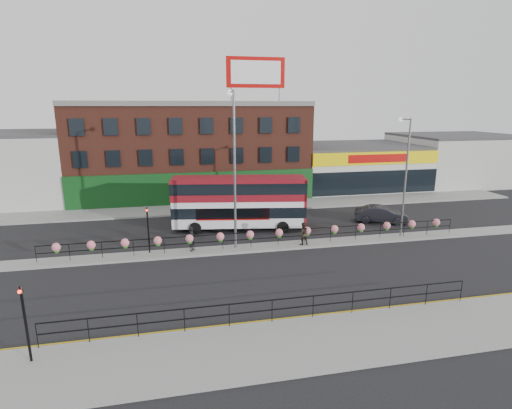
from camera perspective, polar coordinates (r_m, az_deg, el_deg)
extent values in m
plane|color=black|center=(28.77, 1.24, -6.25)|extent=(120.00, 120.00, 0.00)
cube|color=gray|center=(18.42, 10.21, -18.61)|extent=(60.00, 4.00, 0.15)
cube|color=gray|center=(40.02, -2.66, -0.34)|extent=(60.00, 4.00, 0.15)
cube|color=gray|center=(28.75, 1.24, -6.11)|extent=(60.00, 1.60, 0.15)
cube|color=gold|center=(20.29, 7.70, -15.45)|extent=(60.00, 0.10, 0.01)
cube|color=gold|center=(20.14, 7.87, -15.69)|extent=(60.00, 0.10, 0.01)
cube|color=brown|center=(46.61, -9.24, 7.67)|extent=(25.00, 12.00, 10.00)
cube|color=#3F3F42|center=(46.35, -9.50, 14.01)|extent=(25.00, 12.00, 0.30)
cube|color=#0E3D14|center=(41.10, -8.63, 2.22)|extent=(25.00, 0.25, 3.40)
cube|color=silver|center=(51.87, 13.61, 5.29)|extent=(15.00, 12.00, 5.00)
cube|color=#3F3F42|center=(51.55, 13.78, 8.20)|extent=(15.00, 12.00, 0.30)
cube|color=#F1D601|center=(46.27, 16.95, 6.33)|extent=(15.00, 0.25, 1.40)
cube|color=#AD0604|center=(46.16, 17.02, 6.31)|extent=(7.00, 0.10, 0.90)
cube|color=black|center=(46.67, 16.72, 3.05)|extent=(15.00, 0.25, 2.60)
cube|color=#B6B6B1|center=(59.62, 26.63, 5.77)|extent=(14.50, 12.00, 6.00)
cube|color=#3F3F42|center=(59.34, 26.96, 8.78)|extent=(14.50, 12.00, 0.30)
cube|color=#AD0604|center=(42.33, -0.04, 18.35)|extent=(6.00, 0.25, 3.00)
cube|color=white|center=(42.19, 0.00, 18.37)|extent=(5.10, 0.04, 2.25)
cylinder|color=slate|center=(41.77, -3.52, 15.37)|extent=(0.12, 0.12, 1.40)
cylinder|color=slate|center=(42.80, 3.36, 15.33)|extent=(0.12, 0.12, 1.40)
cube|color=black|center=(28.36, 1.25, -3.88)|extent=(30.00, 0.05, 0.05)
cube|color=black|center=(28.52, 1.25, -4.82)|extent=(30.00, 0.05, 0.05)
cylinder|color=black|center=(29.23, -28.94, -6.27)|extent=(0.04, 0.04, 1.10)
cylinder|color=black|center=(28.69, -25.11, -6.19)|extent=(0.04, 0.04, 1.10)
cylinder|color=black|center=(28.28, -21.15, -6.08)|extent=(0.04, 0.04, 1.10)
cylinder|color=black|center=(28.00, -17.09, -5.94)|extent=(0.04, 0.04, 1.10)
cylinder|color=black|center=(27.87, -12.98, -5.76)|extent=(0.04, 0.04, 1.10)
cylinder|color=black|center=(27.89, -8.86, -5.55)|extent=(0.04, 0.04, 1.10)
cylinder|color=black|center=(28.04, -4.76, -5.32)|extent=(0.04, 0.04, 1.10)
cylinder|color=black|center=(28.34, -0.73, -5.06)|extent=(0.04, 0.04, 1.10)
cylinder|color=black|center=(28.77, 3.19, -4.79)|extent=(0.04, 0.04, 1.10)
cylinder|color=black|center=(29.33, 6.98, -4.50)|extent=(0.04, 0.04, 1.10)
cylinder|color=black|center=(30.02, 10.61, -4.21)|extent=(0.04, 0.04, 1.10)
cylinder|color=black|center=(30.82, 14.06, -3.92)|extent=(0.04, 0.04, 1.10)
cylinder|color=black|center=(31.73, 17.32, -3.63)|extent=(0.04, 0.04, 1.10)
cylinder|color=black|center=(32.73, 20.39, -3.34)|extent=(0.04, 0.04, 1.10)
cylinder|color=black|center=(33.82, 23.26, -3.07)|extent=(0.04, 0.04, 1.10)
cylinder|color=black|center=(34.99, 25.95, -2.80)|extent=(0.04, 0.04, 1.10)
sphere|color=#DB737E|center=(28.75, -26.65, -5.48)|extent=(0.56, 0.56, 0.56)
sphere|color=#2B6D1E|center=(28.82, -26.60, -5.91)|extent=(0.36, 0.36, 0.36)
sphere|color=#DB737E|center=(28.26, -22.49, -5.36)|extent=(0.56, 0.56, 0.56)
sphere|color=#2B6D1E|center=(28.34, -22.45, -5.80)|extent=(0.36, 0.36, 0.36)
sphere|color=#DB737E|center=(27.93, -18.22, -5.21)|extent=(0.56, 0.56, 0.56)
sphere|color=#2B6D1E|center=(28.01, -18.18, -5.65)|extent=(0.36, 0.36, 0.36)
sphere|color=#DB737E|center=(27.76, -13.86, -5.02)|extent=(0.56, 0.56, 0.56)
sphere|color=#2B6D1E|center=(27.83, -13.84, -5.47)|extent=(0.36, 0.36, 0.36)
sphere|color=#DB737E|center=(27.75, -9.48, -4.81)|extent=(0.56, 0.56, 0.56)
sphere|color=#2B6D1E|center=(27.82, -9.47, -5.26)|extent=(0.36, 0.36, 0.36)
sphere|color=#DB737E|center=(27.89, -5.13, -4.57)|extent=(0.56, 0.56, 0.56)
sphere|color=#2B6D1E|center=(27.97, -5.12, -5.01)|extent=(0.36, 0.36, 0.36)
sphere|color=#DB737E|center=(28.20, -0.85, -4.30)|extent=(0.56, 0.56, 0.56)
sphere|color=#2B6D1E|center=(28.27, -0.85, -4.75)|extent=(0.36, 0.36, 0.36)
sphere|color=#DB737E|center=(28.66, 3.32, -4.02)|extent=(0.56, 0.56, 0.56)
sphere|color=#2B6D1E|center=(28.73, 3.31, -4.46)|extent=(0.36, 0.36, 0.36)
sphere|color=#DB737E|center=(29.27, 7.33, -3.74)|extent=(0.56, 0.56, 0.56)
sphere|color=#2B6D1E|center=(29.34, 7.31, -4.16)|extent=(0.36, 0.36, 0.36)
sphere|color=#DB737E|center=(30.01, 11.15, -3.44)|extent=(0.56, 0.56, 0.56)
sphere|color=#2B6D1E|center=(30.08, 11.13, -3.86)|extent=(0.36, 0.36, 0.36)
sphere|color=#DB737E|center=(30.88, 14.78, -3.15)|extent=(0.56, 0.56, 0.56)
sphere|color=#2B6D1E|center=(30.94, 14.75, -3.56)|extent=(0.36, 0.36, 0.36)
sphere|color=#DB737E|center=(31.86, 18.19, -2.86)|extent=(0.56, 0.56, 0.56)
sphere|color=#2B6D1E|center=(31.93, 18.16, -3.26)|extent=(0.36, 0.36, 0.36)
sphere|color=#DB737E|center=(32.96, 21.38, -2.59)|extent=(0.56, 0.56, 0.56)
sphere|color=#2B6D1E|center=(33.02, 21.35, -2.97)|extent=(0.36, 0.36, 0.36)
sphere|color=#DB737E|center=(34.15, 24.36, -2.32)|extent=(0.56, 0.56, 0.56)
sphere|color=#2B6D1E|center=(34.21, 24.32, -2.69)|extent=(0.36, 0.36, 0.36)
cube|color=black|center=(18.83, 2.33, -13.48)|extent=(20.00, 0.05, 0.05)
cube|color=black|center=(19.06, 2.31, -14.80)|extent=(20.00, 0.05, 0.05)
cylinder|color=black|center=(19.52, -28.82, -16.11)|extent=(0.04, 0.04, 1.10)
cylinder|color=black|center=(19.02, -22.83, -16.24)|extent=(0.04, 0.04, 1.10)
cylinder|color=black|center=(18.72, -16.57, -16.19)|extent=(0.04, 0.04, 1.10)
cylinder|color=black|center=(18.63, -10.19, -15.95)|extent=(0.04, 0.04, 1.10)
cylinder|color=black|center=(18.76, -3.85, -15.53)|extent=(0.04, 0.04, 1.10)
cylinder|color=black|center=(19.09, 2.31, -14.94)|extent=(0.04, 0.04, 1.10)
cylinder|color=black|center=(19.63, 8.16, -14.23)|extent=(0.04, 0.04, 1.10)
cylinder|color=black|center=(20.34, 13.62, -13.43)|extent=(0.04, 0.04, 1.10)
cylinder|color=black|center=(21.23, 18.62, -12.59)|extent=(0.04, 0.04, 1.10)
cylinder|color=black|center=(22.25, 23.17, -11.74)|extent=(0.04, 0.04, 1.10)
cylinder|color=black|center=(23.41, 27.26, -10.90)|extent=(0.04, 0.04, 1.10)
cube|color=white|center=(32.54, -2.46, 0.41)|extent=(10.91, 4.16, 3.87)
cube|color=maroon|center=(32.30, -2.48, 2.33)|extent=(10.98, 4.22, 1.74)
cube|color=black|center=(32.70, -2.44, -0.75)|extent=(11.00, 4.25, 0.87)
cube|color=black|center=(32.27, -2.48, 2.58)|extent=(11.03, 4.27, 0.87)
cube|color=maroon|center=(32.14, -2.49, 3.82)|extent=(10.91, 4.16, 0.12)
cube|color=maroon|center=(32.95, 6.76, 0.49)|extent=(0.61, 2.48, 3.87)
cube|color=#AD0604|center=(31.53, -3.32, -1.41)|extent=(5.74, 1.00, 0.97)
cylinder|color=black|center=(32.06, -8.68, -3.36)|extent=(1.00, 0.45, 0.97)
cylinder|color=black|center=(34.36, -8.25, -2.17)|extent=(1.00, 0.45, 0.97)
cylinder|color=black|center=(32.04, 3.84, -3.24)|extent=(1.00, 0.45, 0.97)
cylinder|color=black|center=(34.34, 3.41, -2.05)|extent=(1.00, 0.45, 0.97)
imported|color=black|center=(36.42, 17.45, -1.35)|extent=(4.69, 5.54, 1.47)
imported|color=black|center=(27.96, -9.14, -4.83)|extent=(0.89, 0.81, 1.74)
imported|color=black|center=(28.99, 6.71, -4.14)|extent=(0.88, 0.73, 1.66)
cylinder|color=slate|center=(27.14, -3.06, 4.63)|extent=(0.17, 0.17, 10.79)
cylinder|color=slate|center=(27.61, -3.48, 15.79)|extent=(0.11, 1.62, 0.11)
sphere|color=silver|center=(28.40, -3.73, 15.63)|extent=(0.39, 0.39, 0.39)
cylinder|color=slate|center=(31.88, 20.58, 3.42)|extent=(0.14, 0.14, 8.90)
cylinder|color=slate|center=(32.01, 20.61, 11.34)|extent=(0.09, 1.34, 0.09)
sphere|color=silver|center=(32.58, 19.97, 11.34)|extent=(0.32, 0.32, 0.32)
cylinder|color=black|center=(18.29, -30.02, -14.60)|extent=(0.10, 0.10, 3.20)
imported|color=black|center=(17.63, -30.66, -9.98)|extent=(0.15, 0.18, 0.90)
sphere|color=#FF190C|center=(17.60, -30.71, -10.67)|extent=(0.14, 0.14, 0.14)
cylinder|color=black|center=(27.97, -15.14, -3.55)|extent=(0.10, 0.10, 3.20)
imported|color=black|center=(27.55, -15.35, -0.38)|extent=(0.15, 0.18, 0.90)
sphere|color=#FF190C|center=(27.48, -15.34, -0.80)|extent=(0.14, 0.14, 0.14)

